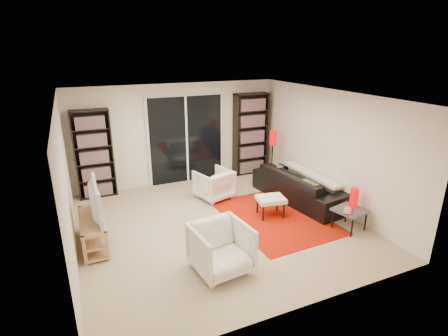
{
  "coord_description": "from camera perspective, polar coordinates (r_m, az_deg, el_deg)",
  "views": [
    {
      "loc": [
        -2.29,
        -5.46,
        3.19
      ],
      "look_at": [
        0.25,
        0.3,
        1.0
      ],
      "focal_mm": 28.0,
      "sensor_mm": 36.0,
      "label": 1
    }
  ],
  "objects": [
    {
      "name": "floor",
      "position": [
        6.72,
        -0.93,
        -9.14
      ],
      "size": [
        5.0,
        5.0,
        0.0
      ],
      "primitive_type": "plane",
      "color": "tan",
      "rests_on": "ground"
    },
    {
      "name": "wall_back",
      "position": [
        8.51,
        -7.57,
        5.5
      ],
      "size": [
        5.0,
        0.02,
        2.4
      ],
      "primitive_type": "cube",
      "color": "silver",
      "rests_on": "ground"
    },
    {
      "name": "wall_front",
      "position": [
        4.23,
        12.45,
        -9.32
      ],
      "size": [
        5.0,
        0.02,
        2.4
      ],
      "primitive_type": "cube",
      "color": "silver",
      "rests_on": "ground"
    },
    {
      "name": "wall_left",
      "position": [
        5.81,
        -24.38,
        -2.61
      ],
      "size": [
        0.02,
        5.0,
        2.4
      ],
      "primitive_type": "cube",
      "color": "silver",
      "rests_on": "ground"
    },
    {
      "name": "wall_right",
      "position": [
        7.52,
        16.86,
        3.02
      ],
      "size": [
        0.02,
        5.0,
        2.4
      ],
      "primitive_type": "cube",
      "color": "silver",
      "rests_on": "ground"
    },
    {
      "name": "ceiling",
      "position": [
        5.97,
        -1.06,
        11.59
      ],
      "size": [
        5.0,
        5.0,
        0.02
      ],
      "primitive_type": "cube",
      "color": "white",
      "rests_on": "wall_back"
    },
    {
      "name": "sliding_door",
      "position": [
        8.57,
        -6.17,
        4.62
      ],
      "size": [
        1.92,
        0.08,
        2.16
      ],
      "color": "white",
      "rests_on": "ground"
    },
    {
      "name": "bookshelf_left",
      "position": [
        8.1,
        -20.48,
        2.09
      ],
      "size": [
        0.8,
        0.3,
        1.95
      ],
      "color": "black",
      "rests_on": "ground"
    },
    {
      "name": "bookshelf_right",
      "position": [
        9.1,
        4.37,
        5.53
      ],
      "size": [
        0.9,
        0.3,
        2.1
      ],
      "color": "black",
      "rests_on": "ground"
    },
    {
      "name": "tv_stand",
      "position": [
        6.34,
        -20.59,
        -9.63
      ],
      "size": [
        0.39,
        1.21,
        0.5
      ],
      "color": "tan",
      "rests_on": "floor"
    },
    {
      "name": "tv",
      "position": [
        6.11,
        -21.0,
        -5.09
      ],
      "size": [
        0.14,
        1.08,
        0.62
      ],
      "primitive_type": "imported",
      "rotation": [
        0.0,
        0.0,
        1.57
      ],
      "color": "black",
      "rests_on": "tv_stand"
    },
    {
      "name": "rug",
      "position": [
        7.04,
        8.25,
        -7.9
      ],
      "size": [
        1.87,
        2.47,
        0.01
      ],
      "primitive_type": "cube",
      "rotation": [
        0.0,
        0.0,
        0.04
      ],
      "color": "#B91906",
      "rests_on": "floor"
    },
    {
      "name": "sofa",
      "position": [
        7.77,
        12.3,
        -2.84
      ],
      "size": [
        1.2,
        2.38,
        0.67
      ],
      "primitive_type": "imported",
      "rotation": [
        0.0,
        0.0,
        1.71
      ],
      "color": "black",
      "rests_on": "floor"
    },
    {
      "name": "armchair_back",
      "position": [
        7.7,
        -1.66,
        -2.65
      ],
      "size": [
        0.87,
        0.88,
        0.65
      ],
      "primitive_type": "imported",
      "rotation": [
        0.0,
        0.0,
        3.43
      ],
      "color": "white",
      "rests_on": "floor"
    },
    {
      "name": "armchair_front",
      "position": [
        5.29,
        -0.49,
        -13.0
      ],
      "size": [
        0.88,
        0.9,
        0.74
      ],
      "primitive_type": "imported",
      "rotation": [
        0.0,
        0.0,
        0.11
      ],
      "color": "white",
      "rests_on": "floor"
    },
    {
      "name": "ottoman",
      "position": [
        6.94,
        7.65,
        -5.2
      ],
      "size": [
        0.6,
        0.52,
        0.4
      ],
      "color": "white",
      "rests_on": "floor"
    },
    {
      "name": "side_table",
      "position": [
        6.78,
        19.88,
        -6.7
      ],
      "size": [
        0.61,
        0.61,
        0.4
      ],
      "color": "#454549",
      "rests_on": "floor"
    },
    {
      "name": "laptop",
      "position": [
        6.68,
        19.93,
        -6.61
      ],
      "size": [
        0.38,
        0.37,
        0.03
      ],
      "primitive_type": "imported",
      "rotation": [
        0.0,
        0.0,
        0.78
      ],
      "color": "silver",
      "rests_on": "side_table"
    },
    {
      "name": "table_lamp",
      "position": [
        6.86,
        20.47,
        -4.48
      ],
      "size": [
        0.16,
        0.16,
        0.35
      ],
      "primitive_type": "cylinder",
      "color": "#CE0005",
      "rests_on": "side_table"
    },
    {
      "name": "floor_lamp",
      "position": [
        8.65,
        7.96,
        4.0
      ],
      "size": [
        0.19,
        0.19,
        1.27
      ],
      "color": "black",
      "rests_on": "floor"
    }
  ]
}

